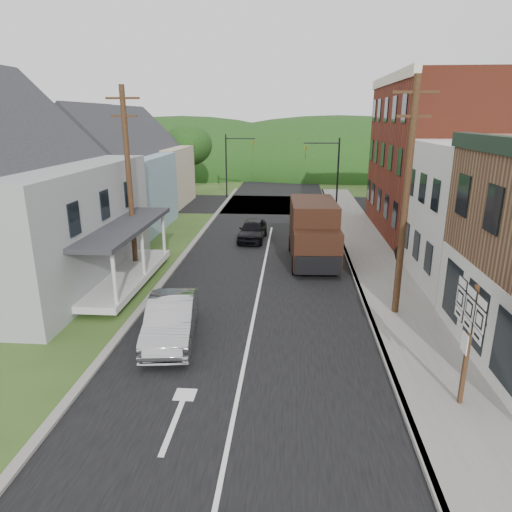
% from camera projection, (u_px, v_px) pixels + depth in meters
% --- Properties ---
extents(ground, '(120.00, 120.00, 0.00)m').
position_uv_depth(ground, '(247.00, 352.00, 15.32)').
color(ground, '#2D4719').
rests_on(ground, ground).
extents(road, '(9.00, 90.00, 0.02)m').
position_uv_depth(road, '(265.00, 262.00, 24.85)').
color(road, black).
rests_on(road, ground).
extents(cross_road, '(60.00, 9.00, 0.02)m').
position_uv_depth(cross_road, '(276.00, 205.00, 41.05)').
color(cross_road, black).
rests_on(cross_road, ground).
extents(sidewalk_right, '(2.80, 55.00, 0.15)m').
position_uv_depth(sidewalk_right, '(382.00, 276.00, 22.47)').
color(sidewalk_right, slate).
rests_on(sidewalk_right, ground).
extents(curb_right, '(0.20, 55.00, 0.15)m').
position_uv_depth(curb_right, '(354.00, 275.00, 22.57)').
color(curb_right, slate).
rests_on(curb_right, ground).
extents(curb_left, '(0.30, 55.00, 0.12)m').
position_uv_depth(curb_left, '(172.00, 270.00, 23.28)').
color(curb_left, slate).
rests_on(curb_left, ground).
extents(storefront_white, '(8.00, 7.00, 6.50)m').
position_uv_depth(storefront_white, '(510.00, 216.00, 20.65)').
color(storefront_white, silver).
rests_on(storefront_white, ground).
extents(storefront_red, '(8.00, 12.00, 10.00)m').
position_uv_depth(storefront_red, '(448.00, 159.00, 29.20)').
color(storefront_red, maroon).
rests_on(storefront_red, ground).
extents(house_blue, '(7.14, 8.16, 7.28)m').
position_uv_depth(house_blue, '(112.00, 176.00, 31.28)').
color(house_blue, '#83A0B3').
rests_on(house_blue, ground).
extents(house_cream, '(7.14, 8.16, 7.28)m').
position_uv_depth(house_cream, '(145.00, 163.00, 39.89)').
color(house_cream, beige).
rests_on(house_cream, ground).
extents(utility_pole_right, '(1.60, 0.26, 9.00)m').
position_uv_depth(utility_pole_right, '(406.00, 199.00, 16.86)').
color(utility_pole_right, '#472D19').
rests_on(utility_pole_right, ground).
extents(utility_pole_left, '(1.60, 0.26, 9.00)m').
position_uv_depth(utility_pole_left, '(129.00, 180.00, 22.07)').
color(utility_pole_left, '#472D19').
rests_on(utility_pole_left, ground).
extents(traffic_signal_right, '(2.87, 0.20, 6.00)m').
position_uv_depth(traffic_signal_right, '(329.00, 167.00, 36.29)').
color(traffic_signal_right, black).
rests_on(traffic_signal_right, ground).
extents(traffic_signal_left, '(2.87, 0.20, 6.00)m').
position_uv_depth(traffic_signal_left, '(233.00, 158.00, 43.61)').
color(traffic_signal_left, black).
rests_on(traffic_signal_left, ground).
extents(tree_left_c, '(5.80, 5.80, 8.41)m').
position_uv_depth(tree_left_c, '(20.00, 140.00, 34.09)').
color(tree_left_c, '#382616').
rests_on(tree_left_c, ground).
extents(tree_left_d, '(4.80, 4.80, 6.94)m').
position_uv_depth(tree_left_d, '(188.00, 145.00, 45.07)').
color(tree_left_d, '#382616').
rests_on(tree_left_d, ground).
extents(forested_ridge, '(90.00, 30.00, 16.00)m').
position_uv_depth(forested_ridge, '(283.00, 170.00, 67.74)').
color(forested_ridge, black).
rests_on(forested_ridge, ground).
extents(silver_sedan, '(2.20, 4.74, 1.51)m').
position_uv_depth(silver_sedan, '(171.00, 320.00, 15.98)').
color(silver_sedan, '#ABABB0').
rests_on(silver_sedan, ground).
extents(dark_sedan, '(1.80, 3.99, 1.33)m').
position_uv_depth(dark_sedan, '(253.00, 230.00, 28.97)').
color(dark_sedan, black).
rests_on(dark_sedan, ground).
extents(delivery_van, '(2.66, 5.94, 3.26)m').
position_uv_depth(delivery_van, '(314.00, 232.00, 24.38)').
color(delivery_van, black).
rests_on(delivery_van, ground).
extents(route_sign_cluster, '(0.17, 1.95, 3.40)m').
position_uv_depth(route_sign_cluster, '(469.00, 329.00, 11.74)').
color(route_sign_cluster, '#472D19').
rests_on(route_sign_cluster, sidewalk_right).
extents(warning_sign, '(0.13, 0.62, 2.26)m').
position_uv_depth(warning_sign, '(396.00, 265.00, 19.26)').
color(warning_sign, black).
rests_on(warning_sign, sidewalk_right).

